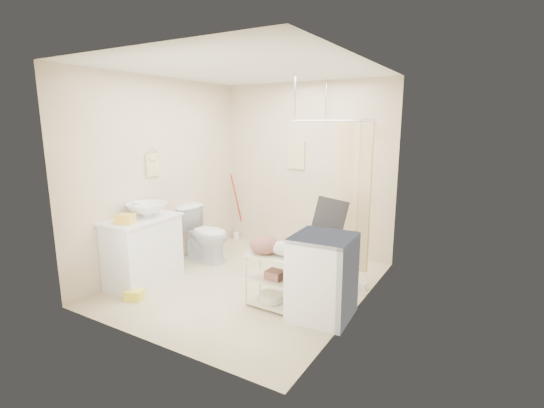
{
  "coord_description": "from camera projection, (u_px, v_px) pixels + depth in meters",
  "views": [
    {
      "loc": [
        2.63,
        -3.89,
        2.0
      ],
      "look_at": [
        0.2,
        0.25,
        1.0
      ],
      "focal_mm": 26.0,
      "sensor_mm": 36.0,
      "label": 1
    }
  ],
  "objects": [
    {
      "name": "floor",
      "position": [
        249.0,
        283.0,
        5.0
      ],
      "size": [
        3.2,
        3.2,
        0.0
      ],
      "primitive_type": "plane",
      "color": "beige",
      "rests_on": "ground"
    },
    {
      "name": "ceiling",
      "position": [
        246.0,
        69.0,
        4.47
      ],
      "size": [
        2.8,
        3.2,
        0.04
      ],
      "primitive_type": "cube",
      "color": "silver",
      "rests_on": "ground"
    },
    {
      "name": "wall_back",
      "position": [
        305.0,
        169.0,
        6.08
      ],
      "size": [
        2.8,
        0.04,
        2.6
      ],
      "primitive_type": "cube",
      "color": "beige",
      "rests_on": "ground"
    },
    {
      "name": "wall_front",
      "position": [
        143.0,
        206.0,
        3.38
      ],
      "size": [
        2.8,
        0.04,
        2.6
      ],
      "primitive_type": "cube",
      "color": "beige",
      "rests_on": "ground"
    },
    {
      "name": "wall_left",
      "position": [
        163.0,
        174.0,
        5.43
      ],
      "size": [
        0.04,
        3.2,
        2.6
      ],
      "primitive_type": "cube",
      "color": "beige",
      "rests_on": "ground"
    },
    {
      "name": "wall_right",
      "position": [
        361.0,
        192.0,
        4.04
      ],
      "size": [
        0.04,
        3.2,
        2.6
      ],
      "primitive_type": "cube",
      "color": "beige",
      "rests_on": "ground"
    },
    {
      "name": "vanity",
      "position": [
        143.0,
        250.0,
        4.95
      ],
      "size": [
        0.58,
        0.98,
        0.84
      ],
      "primitive_type": "cube",
      "rotation": [
        0.0,
        0.0,
        0.04
      ],
      "color": "silver",
      "rests_on": "ground"
    },
    {
      "name": "sink",
      "position": [
        147.0,
        210.0,
        4.92
      ],
      "size": [
        0.54,
        0.54,
        0.17
      ],
      "primitive_type": "imported",
      "rotation": [
        0.0,
        0.0,
        -0.08
      ],
      "color": "silver",
      "rests_on": "vanity"
    },
    {
      "name": "counter_basket",
      "position": [
        125.0,
        219.0,
        4.59
      ],
      "size": [
        0.24,
        0.21,
        0.11
      ],
      "primitive_type": "cube",
      "rotation": [
        0.0,
        0.0,
        0.36
      ],
      "color": "yellow",
      "rests_on": "vanity"
    },
    {
      "name": "floor_basket",
      "position": [
        134.0,
        293.0,
        4.52
      ],
      "size": [
        0.35,
        0.32,
        0.16
      ],
      "primitive_type": "cube",
      "rotation": [
        0.0,
        0.0,
        0.41
      ],
      "color": "yellow",
      "rests_on": "ground"
    },
    {
      "name": "toilet",
      "position": [
        205.0,
        234.0,
        5.77
      ],
      "size": [
        0.82,
        0.51,
        0.81
      ],
      "primitive_type": "imported",
      "rotation": [
        0.0,
        0.0,
        1.5
      ],
      "color": "silver",
      "rests_on": "ground"
    },
    {
      "name": "mop",
      "position": [
        236.0,
        206.0,
        6.81
      ],
      "size": [
        0.14,
        0.14,
        1.15
      ],
      "primitive_type": null,
      "rotation": [
        0.0,
        0.0,
        0.35
      ],
      "color": "#AB1E14",
      "rests_on": "ground"
    },
    {
      "name": "potted_plant_a",
      "position": [
        299.0,
        244.0,
        6.13
      ],
      "size": [
        0.16,
        0.12,
        0.29
      ],
      "primitive_type": "imported",
      "rotation": [
        0.0,
        0.0,
        0.11
      ],
      "color": "brown",
      "rests_on": "ground"
    },
    {
      "name": "potted_plant_b",
      "position": [
        303.0,
        241.0,
        6.16
      ],
      "size": [
        0.25,
        0.25,
        0.36
      ],
      "primitive_type": "imported",
      "rotation": [
        0.0,
        0.0,
        -0.82
      ],
      "color": "brown",
      "rests_on": "ground"
    },
    {
      "name": "hanging_towel",
      "position": [
        296.0,
        155.0,
        6.1
      ],
      "size": [
        0.28,
        0.03,
        0.42
      ],
      "primitive_type": "cube",
      "color": "beige",
      "rests_on": "wall_back"
    },
    {
      "name": "towel_ring",
      "position": [
        152.0,
        163.0,
        5.21
      ],
      "size": [
        0.04,
        0.22,
        0.34
      ],
      "primitive_type": null,
      "color": "#E5D782",
      "rests_on": "wall_left"
    },
    {
      "name": "tp_holder",
      "position": [
        170.0,
        215.0,
        5.57
      ],
      "size": [
        0.08,
        0.12,
        0.14
      ],
      "primitive_type": null,
      "color": "white",
      "rests_on": "wall_left"
    },
    {
      "name": "shower",
      "position": [
        345.0,
        195.0,
        5.25
      ],
      "size": [
        1.1,
        1.1,
        2.1
      ],
      "primitive_type": null,
      "color": "white",
      "rests_on": "ground"
    },
    {
      "name": "shampoo_bottle_a",
      "position": [
        343.0,
        163.0,
        5.67
      ],
      "size": [
        0.1,
        0.1,
        0.22
      ],
      "primitive_type": "imported",
      "rotation": [
        0.0,
        0.0,
        0.19
      ],
      "color": "silver",
      "rests_on": "shower"
    },
    {
      "name": "shampoo_bottle_b",
      "position": [
        348.0,
        165.0,
        5.65
      ],
      "size": [
        0.09,
        0.09,
        0.16
      ],
      "primitive_type": "imported",
      "rotation": [
        0.0,
        0.0,
        0.2
      ],
      "color": "#4B67A6",
      "rests_on": "shower"
    },
    {
      "name": "washing_machine",
      "position": [
        323.0,
        276.0,
        4.07
      ],
      "size": [
        0.63,
        0.65,
        0.88
      ],
      "primitive_type": "cube",
      "rotation": [
        0.0,
        0.0,
        0.06
      ],
      "color": "white",
      "rests_on": "ground"
    },
    {
      "name": "laundry_rack",
      "position": [
        271.0,
        275.0,
        4.3
      ],
      "size": [
        0.54,
        0.33,
        0.73
      ],
      "primitive_type": null,
      "rotation": [
        0.0,
        0.0,
        -0.03
      ],
      "color": "beige",
      "rests_on": "ground"
    },
    {
      "name": "ironing_board",
      "position": [
        321.0,
        251.0,
        4.34
      ],
      "size": [
        0.36,
        0.14,
        1.23
      ],
      "primitive_type": null,
      "rotation": [
        0.0,
        0.0,
        0.1
      ],
      "color": "black",
      "rests_on": "ground"
    }
  ]
}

